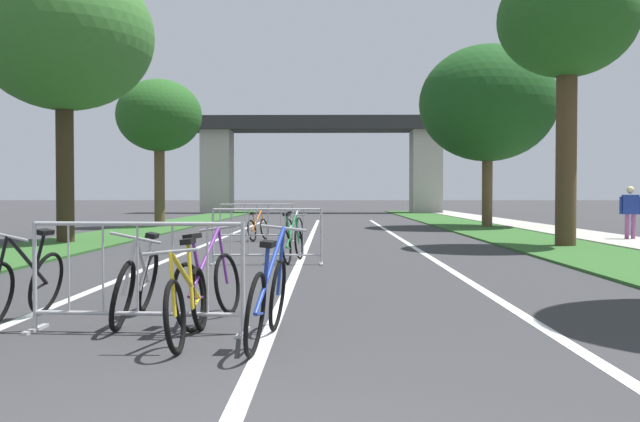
% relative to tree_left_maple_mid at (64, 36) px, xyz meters
% --- Properties ---
extents(grass_verge_left, '(2.71, 54.15, 0.05)m').
position_rel_tree_left_maple_mid_xyz_m(grass_verge_left, '(0.27, 6.98, -5.48)').
color(grass_verge_left, '#2D5B26').
rests_on(grass_verge_left, ground).
extents(grass_verge_right, '(2.71, 54.15, 0.05)m').
position_rel_tree_left_maple_mid_xyz_m(grass_verge_right, '(12.64, 6.98, -5.48)').
color(grass_verge_right, '#2D5B26').
rests_on(grass_verge_right, ground).
extents(sidewalk_path_right, '(1.99, 54.15, 0.08)m').
position_rel_tree_left_maple_mid_xyz_m(sidewalk_path_right, '(14.99, 6.98, -5.46)').
color(sidewalk_path_right, '#ADA89E').
rests_on(sidewalk_path_right, ground).
extents(lane_stripe_center, '(0.14, 31.33, 0.01)m').
position_rel_tree_left_maple_mid_xyz_m(lane_stripe_center, '(6.46, 0.50, -5.50)').
color(lane_stripe_center, silver).
rests_on(lane_stripe_center, ground).
extents(lane_stripe_right_lane, '(0.14, 31.33, 0.01)m').
position_rel_tree_left_maple_mid_xyz_m(lane_stripe_right_lane, '(9.11, 0.50, -5.50)').
color(lane_stripe_right_lane, silver).
rests_on(lane_stripe_right_lane, ground).
extents(lane_stripe_left_lane, '(0.14, 31.33, 0.01)m').
position_rel_tree_left_maple_mid_xyz_m(lane_stripe_left_lane, '(3.80, 0.50, -5.50)').
color(lane_stripe_left_lane, silver).
rests_on(lane_stripe_left_lane, ground).
extents(overpass_bridge, '(21.41, 3.50, 6.70)m').
position_rel_tree_left_maple_mid_xyz_m(overpass_bridge, '(6.46, 29.58, -0.77)').
color(overpass_bridge, '#2D2D30').
rests_on(overpass_bridge, ground).
extents(tree_left_maple_mid, '(4.69, 4.69, 7.53)m').
position_rel_tree_left_maple_mid_xyz_m(tree_left_maple_mid, '(0.00, 0.00, 0.00)').
color(tree_left_maple_mid, '#3D2D1E').
rests_on(tree_left_maple_mid, ground).
extents(tree_left_oak_near, '(3.34, 3.34, 5.84)m').
position_rel_tree_left_maple_mid_xyz_m(tree_left_oak_near, '(0.32, 8.68, -1.13)').
color(tree_left_oak_near, brown).
rests_on(tree_left_oak_near, ground).
extents(tree_right_pine_far, '(3.38, 3.38, 7.06)m').
position_rel_tree_left_maple_mid_xyz_m(tree_right_pine_far, '(12.86, -1.12, 0.01)').
color(tree_right_pine_far, '#4C3823').
rests_on(tree_right_pine_far, ground).
extents(tree_right_pine_near, '(5.34, 5.34, 7.15)m').
position_rel_tree_left_maple_mid_xyz_m(tree_right_pine_near, '(13.23, 8.73, -0.63)').
color(tree_right_pine_near, brown).
rests_on(tree_right_pine_near, ground).
extents(crowd_barrier_nearest, '(2.09, 0.56, 1.05)m').
position_rel_tree_left_maple_mid_xyz_m(crowd_barrier_nearest, '(5.21, -11.45, -4.99)').
color(crowd_barrier_nearest, '#ADADB2').
rests_on(crowd_barrier_nearest, ground).
extents(crowd_barrier_second, '(2.08, 0.48, 1.05)m').
position_rel_tree_left_maple_mid_xyz_m(crowd_barrier_second, '(5.87, -5.30, -4.99)').
color(crowd_barrier_second, '#ADADB2').
rests_on(crowd_barrier_second, ground).
extents(crowd_barrier_third, '(2.07, 0.45, 1.05)m').
position_rel_tree_left_maple_mid_xyz_m(crowd_barrier_third, '(5.00, 0.84, -4.99)').
color(crowd_barrier_third, '#ADADB2').
rests_on(crowd_barrier_third, ground).
extents(bicycle_black_0, '(0.45, 1.70, 0.97)m').
position_rel_tree_left_maple_mid_xyz_m(bicycle_black_0, '(3.91, -11.01, -5.12)').
color(bicycle_black_0, black).
rests_on(bicycle_black_0, ground).
extents(bicycle_orange_1, '(0.53, 1.62, 0.88)m').
position_rel_tree_left_maple_mid_xyz_m(bicycle_orange_1, '(5.00, 1.27, -5.16)').
color(bicycle_orange_1, black).
rests_on(bicycle_orange_1, ground).
extents(bicycle_purple_2, '(0.49, 1.65, 0.98)m').
position_rel_tree_left_maple_mid_xyz_m(bicycle_purple_2, '(5.80, -10.95, -5.13)').
color(bicycle_purple_2, black).
rests_on(bicycle_purple_2, ground).
extents(bicycle_white_3, '(0.51, 1.70, 0.86)m').
position_rel_tree_left_maple_mid_xyz_m(bicycle_white_3, '(6.04, 1.28, -5.14)').
color(bicycle_white_3, black).
rests_on(bicycle_white_3, ground).
extents(bicycle_silver_4, '(0.51, 1.75, 0.95)m').
position_rel_tree_left_maple_mid_xyz_m(bicycle_silver_4, '(5.04, -10.89, -5.12)').
color(bicycle_silver_4, black).
rests_on(bicycle_silver_4, ground).
extents(bicycle_blue_5, '(0.47, 1.74, 1.03)m').
position_rel_tree_left_maple_mid_xyz_m(bicycle_blue_5, '(6.48, -11.89, -5.11)').
color(bicycle_blue_5, black).
rests_on(bicycle_blue_5, ground).
extents(bicycle_yellow_6, '(0.46, 1.59, 0.90)m').
position_rel_tree_left_maple_mid_xyz_m(bicycle_yellow_6, '(5.76, -11.82, -5.15)').
color(bicycle_yellow_6, black).
rests_on(bicycle_yellow_6, ground).
extents(bicycle_green_7, '(0.45, 1.67, 0.96)m').
position_rel_tree_left_maple_mid_xyz_m(bicycle_green_7, '(6.31, -4.79, -5.14)').
color(bicycle_green_7, black).
rests_on(bicycle_green_7, ground).
extents(pedestrian_with_backpack, '(0.55, 0.34, 1.54)m').
position_rel_tree_left_maple_mid_xyz_m(pedestrian_with_backpack, '(15.35, 0.92, -4.57)').
color(pedestrian_with_backpack, '#994C8C').
rests_on(pedestrian_with_backpack, ground).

